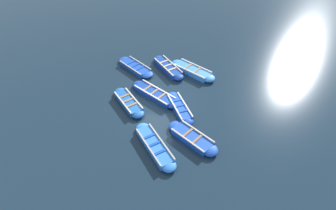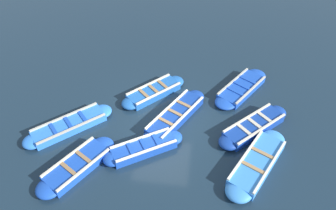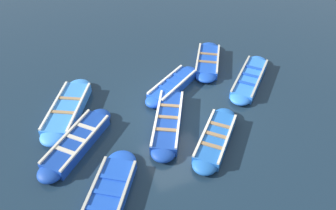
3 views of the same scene
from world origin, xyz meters
name	(u,v)px [view 1 (image 1 of 3)]	position (x,y,z in m)	size (l,w,h in m)	color
ground_plane	(158,102)	(0.00, 0.00, 0.00)	(120.00, 120.00, 0.00)	#162838
boat_bow_out	(155,94)	(0.33, -0.51, 0.18)	(3.76, 2.58, 0.42)	navy
boat_broadside	(155,146)	(-0.76, 3.70, 0.16)	(3.12, 3.34, 0.38)	blue
boat_mid_row	(180,108)	(-1.54, 0.48, 0.19)	(2.28, 3.06, 0.43)	#1947B7
boat_drifting	(168,67)	(0.11, -3.71, 0.19)	(3.04, 3.13, 0.44)	navy
boat_outer_left	(192,70)	(-1.73, -3.71, 0.19)	(3.77, 2.64, 0.43)	#3884E0
boat_stern_in	(135,67)	(2.54, -3.31, 0.15)	(3.47, 2.75, 0.36)	#1947B7
boat_centre	(129,102)	(1.75, 0.63, 0.17)	(2.89, 2.89, 0.39)	#1E59AD
boat_end_of_row	(192,138)	(-2.65, 2.72, 0.17)	(3.28, 2.52, 0.39)	#1947B7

